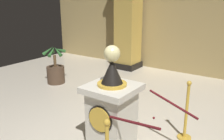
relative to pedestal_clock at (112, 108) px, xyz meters
name	(u,v)px	position (x,y,z in m)	size (l,w,h in m)	color
back_wall	(204,9)	(0.02, 4.78, 1.42)	(12.05, 0.16, 4.14)	tan
pedestal_clock	(112,108)	(0.00, 0.00, 0.00)	(0.78, 0.78, 1.68)	beige
stanchion_far	(186,119)	(0.94, 0.86, -0.28)	(0.24, 0.24, 1.06)	gold
velvet_rope	(154,112)	(0.74, 0.00, 0.13)	(1.08, 1.11, 0.22)	#591419
column_left	(128,11)	(-2.26, 4.20, 1.32)	(0.84, 0.84, 3.97)	black
potted_palm_left	(56,72)	(-3.10, 1.62, -0.32)	(0.64, 0.65, 1.11)	#4C3828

